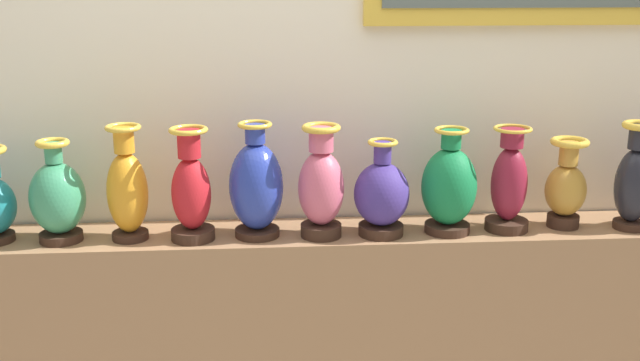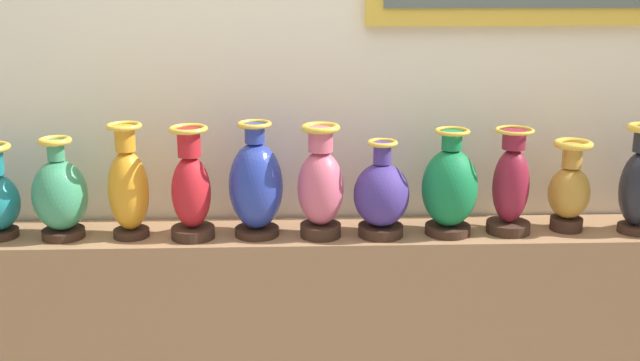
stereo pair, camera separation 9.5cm
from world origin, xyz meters
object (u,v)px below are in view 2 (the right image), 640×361
at_px(vase_onyx, 639,184).
at_px(vase_cobalt, 256,186).
at_px(vase_jade, 60,195).
at_px(vase_indigo, 381,196).
at_px(vase_burgundy, 511,187).
at_px(vase_emerald, 450,188).
at_px(vase_ochre, 569,190).
at_px(vase_amber, 128,188).
at_px(vase_crimson, 191,190).
at_px(vase_rose, 320,187).

bearing_deg(vase_onyx, vase_cobalt, 179.14).
distance_m(vase_jade, vase_indigo, 1.07).
bearing_deg(vase_burgundy, vase_emerald, -177.94).
bearing_deg(vase_jade, vase_cobalt, 0.19).
xyz_separation_m(vase_emerald, vase_ochre, (0.42, 0.03, -0.02)).
height_order(vase_cobalt, vase_indigo, vase_cobalt).
bearing_deg(vase_emerald, vase_onyx, -0.92).
bearing_deg(vase_emerald, vase_jade, 179.70).
height_order(vase_amber, vase_onyx, vase_amber).
height_order(vase_crimson, vase_indigo, vase_crimson).
bearing_deg(vase_amber, vase_rose, -1.70).
bearing_deg(vase_ochre, vase_amber, -179.33).
relative_size(vase_jade, vase_burgundy, 0.95).
bearing_deg(vase_onyx, vase_amber, 179.36).
height_order(vase_crimson, vase_emerald, vase_crimson).
distance_m(vase_cobalt, vase_rose, 0.21).
bearing_deg(vase_indigo, vase_jade, 179.11).
distance_m(vase_crimson, vase_rose, 0.43).
xyz_separation_m(vase_rose, vase_indigo, (0.21, 0.00, -0.04)).
bearing_deg(vase_rose, vase_indigo, 0.11).
xyz_separation_m(vase_crimson, vase_indigo, (0.64, 0.00, -0.03)).
height_order(vase_amber, vase_indigo, vase_amber).
relative_size(vase_jade, vase_emerald, 0.94).
xyz_separation_m(vase_cobalt, vase_rose, (0.21, -0.02, 0.00)).
distance_m(vase_cobalt, vase_indigo, 0.42).
bearing_deg(vase_onyx, vase_jade, 179.49).
distance_m(vase_jade, vase_onyx, 1.95).
bearing_deg(vase_rose, vase_jade, 178.87).
relative_size(vase_jade, vase_rose, 0.89).
distance_m(vase_burgundy, vase_onyx, 0.43).
bearing_deg(vase_burgundy, vase_crimson, -179.04).
distance_m(vase_rose, vase_ochre, 0.86).
xyz_separation_m(vase_amber, vase_onyx, (1.72, -0.02, 0.00)).
bearing_deg(vase_cobalt, vase_jade, -179.81).
height_order(vase_emerald, vase_ochre, vase_emerald).
height_order(vase_cobalt, vase_ochre, vase_cobalt).
bearing_deg(vase_ochre, vase_burgundy, -174.91).
bearing_deg(vase_emerald, vase_amber, 179.53).
relative_size(vase_amber, vase_burgundy, 1.07).
bearing_deg(vase_jade, vase_indigo, -0.89).
bearing_deg(vase_jade, vase_emerald, -0.30).
relative_size(vase_burgundy, vase_onyx, 0.96).
xyz_separation_m(vase_cobalt, vase_onyx, (1.30, -0.02, -0.00)).
distance_m(vase_emerald, vase_burgundy, 0.21).
bearing_deg(vase_crimson, vase_burgundy, 0.96).
bearing_deg(vase_ochre, vase_emerald, -176.43).
bearing_deg(vase_amber, vase_onyx, -0.64).
xyz_separation_m(vase_amber, vase_crimson, (0.21, -0.02, -0.01)).
relative_size(vase_rose, vase_burgundy, 1.06).
relative_size(vase_ochre, vase_onyx, 0.84).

